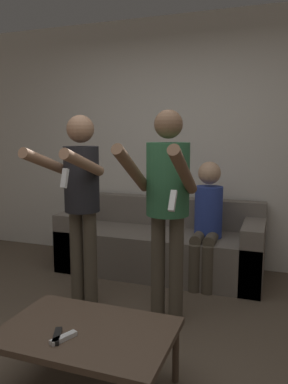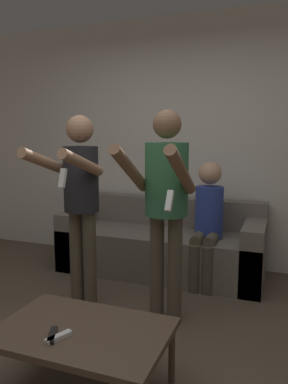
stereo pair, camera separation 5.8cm
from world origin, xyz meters
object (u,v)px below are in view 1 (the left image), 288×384
at_px(couch, 160,246).
at_px(person_standing_right, 167,193).
at_px(person_seated, 207,218).
at_px(person_standing_left, 81,192).
at_px(coffee_table, 87,336).
at_px(remote_far, 57,336).
at_px(remote_near, 63,338).

bearing_deg(couch, person_standing_right, -70.57).
xyz_separation_m(couch, person_seated, (0.51, -0.15, 0.37)).
xyz_separation_m(couch, person_standing_left, (-0.36, -1.03, 0.71)).
bearing_deg(coffee_table, couch, 95.41).
bearing_deg(remote_far, person_standing_left, 112.50).
xyz_separation_m(couch, remote_far, (0.08, -2.10, 0.12)).
relative_size(couch, person_standing_left, 1.31).
bearing_deg(person_seated, person_standing_right, -99.67).
bearing_deg(person_standing_right, couch, 109.43).
bearing_deg(remote_near, person_seated, 78.77).
xyz_separation_m(person_standing_right, remote_near, (-0.24, -1.08, -0.61)).
bearing_deg(coffee_table, person_standing_left, 120.10).
distance_m(person_standing_left, person_seated, 1.28).
bearing_deg(remote_far, couch, 92.30).
distance_m(person_standing_right, remote_near, 1.26).
distance_m(couch, person_seated, 0.65).
xyz_separation_m(person_seated, remote_near, (-0.39, -1.96, -0.25)).
xyz_separation_m(person_standing_right, remote_far, (-0.28, -1.08, -0.61)).
distance_m(person_standing_left, person_standing_right, 0.72).
distance_m(person_seated, remote_far, 2.02).
bearing_deg(remote_near, person_standing_left, 114.12).
height_order(couch, coffee_table, couch).
height_order(person_seated, remote_far, person_seated).
xyz_separation_m(person_standing_left, person_standing_right, (0.72, 0.00, 0.03)).
bearing_deg(remote_near, coffee_table, 64.58).
relative_size(person_standing_left, person_seated, 1.34).
bearing_deg(person_standing_right, person_standing_left, -179.94).
xyz_separation_m(person_standing_left, remote_far, (0.45, -1.08, -0.58)).
distance_m(person_seated, coffee_table, 1.88).
distance_m(couch, person_standing_left, 1.30).
height_order(person_standing_right, person_seated, person_standing_right).
height_order(couch, remote_near, couch).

